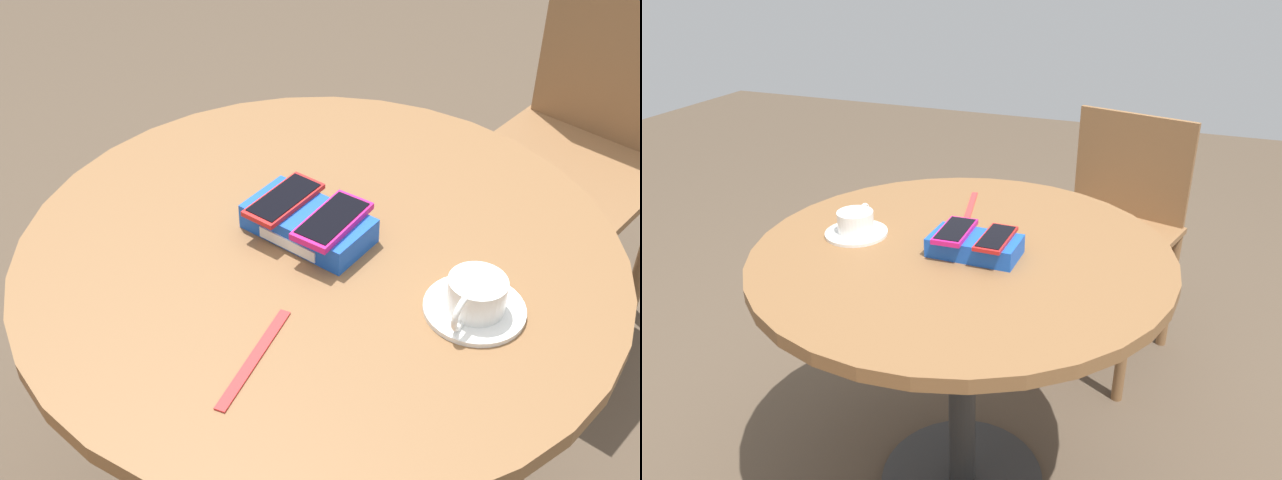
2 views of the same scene
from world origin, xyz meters
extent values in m
cylinder|color=#2D2D2D|center=(0.00, 0.00, 0.35)|extent=(0.07, 0.07, 0.67)
cylinder|color=brown|center=(0.00, 0.00, 0.70)|extent=(0.96, 0.96, 0.03)
cube|color=blue|center=(-0.04, 0.02, 0.74)|extent=(0.20, 0.11, 0.04)
cube|color=white|center=(-0.04, -0.03, 0.73)|extent=(0.11, 0.00, 0.02)
cube|color=red|center=(-0.09, 0.02, 0.76)|extent=(0.06, 0.14, 0.01)
cube|color=black|center=(-0.09, 0.02, 0.77)|extent=(0.05, 0.12, 0.00)
cube|color=#D11975|center=(0.01, 0.02, 0.77)|extent=(0.07, 0.14, 0.01)
cube|color=black|center=(0.01, 0.02, 0.77)|extent=(0.06, 0.13, 0.00)
cylinder|color=white|center=(0.26, 0.02, 0.72)|extent=(0.15, 0.15, 0.01)
cylinder|color=white|center=(0.26, 0.02, 0.75)|extent=(0.09, 0.09, 0.05)
cylinder|color=brown|center=(0.26, 0.02, 0.77)|extent=(0.08, 0.08, 0.00)
torus|color=white|center=(0.26, -0.02, 0.75)|extent=(0.01, 0.06, 0.06)
cube|color=red|center=(0.07, -0.24, 0.72)|extent=(0.06, 0.20, 0.00)
cube|color=brown|center=(0.07, 0.82, 0.44)|extent=(0.44, 0.44, 0.02)
cube|color=brown|center=(0.09, 1.01, 0.66)|extent=(0.39, 0.05, 0.41)
cylinder|color=brown|center=(-0.13, 0.65, 0.22)|extent=(0.04, 0.04, 0.43)
cylinder|color=brown|center=(0.24, 0.62, 0.22)|extent=(0.04, 0.04, 0.43)
cylinder|color=brown|center=(-0.09, 1.02, 0.22)|extent=(0.04, 0.04, 0.43)
camera|label=1|loc=(0.65, -0.86, 1.60)|focal=50.00mm
camera|label=2|loc=(-0.46, 1.19, 1.34)|focal=35.00mm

